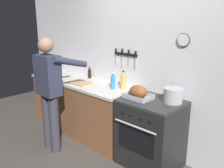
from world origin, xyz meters
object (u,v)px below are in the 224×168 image
object	(u,v)px
person_cook	(50,88)
bottle_soy_sauce	(90,73)
bottle_dish_soap	(113,82)
stock_pot	(173,95)
cutting_board	(80,83)
stove	(150,133)
bottle_cooking_oil	(123,82)
roasting_pan	(138,93)

from	to	relation	value
person_cook	bottle_soy_sauce	xyz separation A→B (m)	(-0.19, 0.91, 0.03)
person_cook	bottle_dish_soap	xyz separation A→B (m)	(0.55, 0.71, 0.05)
stock_pot	cutting_board	distance (m)	1.54
bottle_soy_sauce	bottle_dish_soap	size ratio (longest dim) A/B	0.83
cutting_board	bottle_dish_soap	xyz separation A→B (m)	(0.58, 0.14, 0.09)
stove	bottle_soy_sauce	xyz separation A→B (m)	(-1.46, 0.24, 0.53)
bottle_soy_sauce	cutting_board	bearing A→B (deg)	-63.88
person_cook	stock_pot	bearing A→B (deg)	-59.83
bottle_cooking_oil	person_cook	bearing A→B (deg)	-130.54
stove	bottle_cooking_oil	distance (m)	0.83
person_cook	bottle_cooking_oil	bearing A→B (deg)	-38.19
cutting_board	bottle_cooking_oil	world-z (taller)	bottle_cooking_oil
roasting_pan	stock_pot	size ratio (longest dim) A/B	1.51
bottle_soy_sauce	bottle_dish_soap	world-z (taller)	bottle_dish_soap
bottle_cooking_oil	cutting_board	bearing A→B (deg)	-162.17
cutting_board	bottle_dish_soap	bearing A→B (deg)	13.98
roasting_pan	stock_pot	bearing A→B (deg)	24.74
cutting_board	roasting_pan	bearing A→B (deg)	1.95
bottle_dish_soap	bottle_cooking_oil	xyz separation A→B (m)	(0.13, 0.08, 0.01)
stove	bottle_soy_sauce	bearing A→B (deg)	170.68
stove	roasting_pan	size ratio (longest dim) A/B	2.56
stove	bottle_soy_sauce	size ratio (longest dim) A/B	4.45
roasting_pan	stock_pot	xyz separation A→B (m)	(0.40, 0.18, 0.01)
roasting_pan	cutting_board	xyz separation A→B (m)	(-1.12, -0.04, -0.07)
person_cook	roasting_pan	world-z (taller)	person_cook
stock_pot	bottle_cooking_oil	bearing A→B (deg)	179.69
stove	bottle_cooking_oil	xyz separation A→B (m)	(-0.59, 0.12, 0.57)
stove	bottle_cooking_oil	bearing A→B (deg)	168.25
cutting_board	bottle_dish_soap	distance (m)	0.60
person_cook	stove	bearing A→B (deg)	-59.80
bottle_dish_soap	bottle_cooking_oil	size ratio (longest dim) A/B	0.88
person_cook	cutting_board	world-z (taller)	person_cook
bottle_cooking_oil	bottle_soy_sauce	bearing A→B (deg)	172.35
person_cook	bottle_soy_sauce	world-z (taller)	person_cook
person_cook	roasting_pan	xyz separation A→B (m)	(1.10, 0.61, 0.03)
bottle_dish_soap	bottle_cooking_oil	bearing A→B (deg)	33.17
roasting_pan	bottle_cooking_oil	xyz separation A→B (m)	(-0.42, 0.19, 0.03)
person_cook	cutting_board	distance (m)	0.57
stove	person_cook	world-z (taller)	person_cook
stock_pot	cutting_board	size ratio (longest dim) A/B	0.65
stock_pot	bottle_soy_sauce	size ratio (longest dim) A/B	1.15
stock_pot	bottle_dish_soap	distance (m)	0.95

